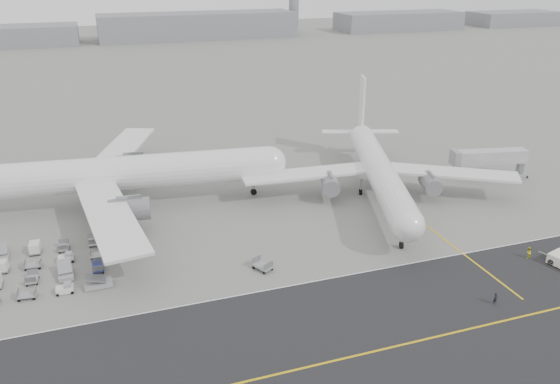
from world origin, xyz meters
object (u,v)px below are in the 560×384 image
object	(u,v)px
jet_bridge	(490,158)
ground_crew_a	(495,299)
control_tower	(294,5)
ground_crew_b	(529,253)
airliner_b	(379,169)
airliner_a	(114,174)

from	to	relation	value
jet_bridge	ground_crew_a	world-z (taller)	jet_bridge
control_tower	ground_crew_b	world-z (taller)	control_tower
control_tower	airliner_b	world-z (taller)	control_tower
jet_bridge	airliner_a	bearing A→B (deg)	-175.95
control_tower	ground_crew_b	xyz separation A→B (m)	(-61.64, -271.32, -15.37)
control_tower	airliner_b	distance (m)	253.53
ground_crew_b	jet_bridge	bearing A→B (deg)	-135.81
airliner_b	ground_crew_a	bearing A→B (deg)	-76.25
airliner_b	ground_crew_b	size ratio (longest dim) A/B	28.40
airliner_b	ground_crew_a	distance (m)	37.01
airliner_a	jet_bridge	bearing A→B (deg)	-91.16
airliner_a	ground_crew_b	distance (m)	68.83
airliner_b	jet_bridge	distance (m)	25.54
airliner_a	ground_crew_b	xyz separation A→B (m)	(56.56, -38.87, -5.30)
airliner_a	ground_crew_a	bearing A→B (deg)	-130.42
airliner_a	ground_crew_a	xyz separation A→B (m)	(44.02, -47.15, -5.37)
jet_bridge	ground_crew_b	size ratio (longest dim) A/B	9.20
airliner_a	jet_bridge	xyz separation A→B (m)	(72.04, -9.75, -1.94)
airliner_a	airliner_b	bearing A→B (deg)	-96.14
airliner_a	airliner_b	size ratio (longest dim) A/B	1.24
airliner_b	ground_crew_b	distance (m)	30.41
airliner_b	ground_crew_a	size ratio (longest dim) A/B	30.89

